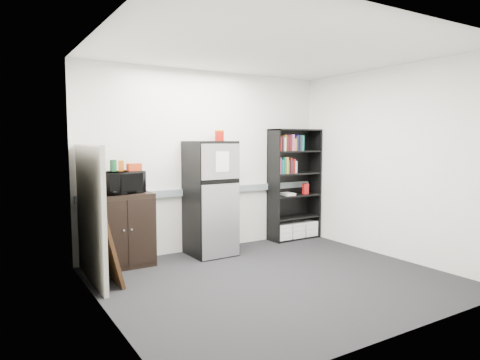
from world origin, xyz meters
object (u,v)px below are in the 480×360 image
Objects in this scene: microwave at (121,182)px; refrigerator at (210,198)px; bookshelf at (294,185)px; cabinet at (122,230)px; cubicle_partition at (90,214)px.

microwave is 0.32× the size of refrigerator.
bookshelf is 2.97m from cabinet.
cubicle_partition is 0.98× the size of refrigerator.
cabinet is 0.59× the size of refrigerator.
refrigerator is (1.28, -0.08, 0.34)m from cabinet.
refrigerator is at bearing -19.58° from microwave.
microwave reaches higher than cabinet.
bookshelf is 1.68m from refrigerator.
microwave is at bearing 176.56° from refrigerator.
cabinet is (-2.94, -0.06, -0.43)m from bookshelf.
bookshelf is 3.52× the size of microwave.
microwave is (0.49, 0.40, 0.31)m from cubicle_partition.
cubicle_partition is 0.72m from cabinet.
refrigerator is (1.28, -0.06, -0.29)m from microwave.
refrigerator is at bearing 10.95° from cubicle_partition.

